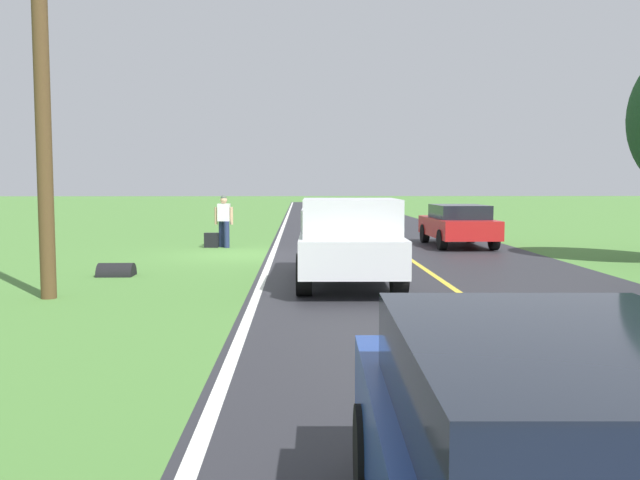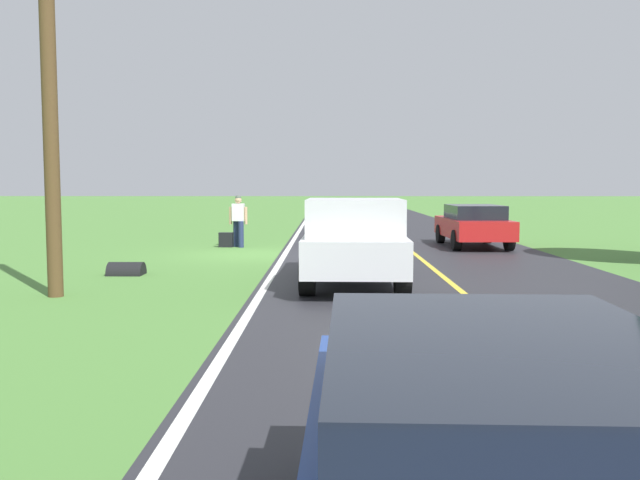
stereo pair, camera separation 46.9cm
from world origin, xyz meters
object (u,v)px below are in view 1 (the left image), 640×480
at_px(hitchhiker_walking, 224,218).
at_px(utility_pole_roadside, 42,96).
at_px(sedan_near_oncoming, 458,224).
at_px(suitcase_carried, 211,240).
at_px(pickup_truck_passing, 348,239).

relative_size(hitchhiker_walking, utility_pole_roadside, 0.24).
relative_size(sedan_near_oncoming, utility_pole_roadside, 0.60).
relative_size(suitcase_carried, pickup_truck_passing, 0.09).
height_order(sedan_near_oncoming, utility_pole_roadside, utility_pole_roadside).
bearing_deg(pickup_truck_passing, utility_pole_roadside, 15.74).
xyz_separation_m(suitcase_carried, sedan_near_oncoming, (-8.33, -0.30, 0.51)).
bearing_deg(pickup_truck_passing, hitchhiker_walking, -67.46).
bearing_deg(utility_pole_roadside, suitcase_carried, -99.58).
distance_m(hitchhiker_walking, utility_pole_roadside, 10.68).
bearing_deg(utility_pole_roadside, sedan_near_oncoming, -134.07).
distance_m(sedan_near_oncoming, utility_pole_roadside, 14.71).
height_order(hitchhiker_walking, sedan_near_oncoming, hitchhiker_walking).
bearing_deg(suitcase_carried, pickup_truck_passing, 29.06).
relative_size(pickup_truck_passing, utility_pole_roadside, 0.74).
xyz_separation_m(pickup_truck_passing, sedan_near_oncoming, (-4.37, -8.77, -0.21)).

